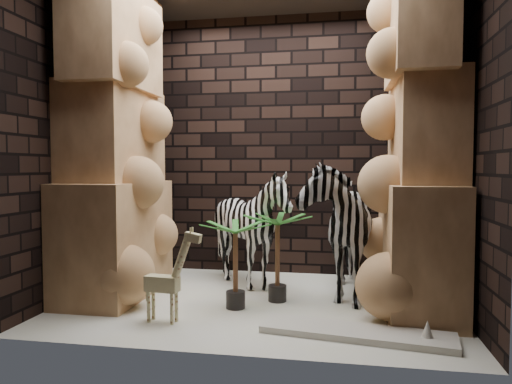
% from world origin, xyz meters
% --- Properties ---
extents(floor, '(3.50, 3.50, 0.00)m').
position_xyz_m(floor, '(0.00, 0.00, 0.00)').
color(floor, silver).
rests_on(floor, ground).
extents(wall_back, '(3.50, 0.00, 3.50)m').
position_xyz_m(wall_back, '(0.00, 1.25, 1.50)').
color(wall_back, black).
rests_on(wall_back, ground).
extents(wall_front, '(3.50, 0.00, 3.50)m').
position_xyz_m(wall_front, '(0.00, -1.25, 1.50)').
color(wall_front, black).
rests_on(wall_front, ground).
extents(wall_left, '(0.00, 3.00, 3.00)m').
position_xyz_m(wall_left, '(-1.75, 0.00, 1.50)').
color(wall_left, black).
rests_on(wall_left, ground).
extents(wall_right, '(0.00, 3.00, 3.00)m').
position_xyz_m(wall_right, '(1.75, 0.00, 1.50)').
color(wall_right, black).
rests_on(wall_right, ground).
extents(rock_pillar_left, '(0.68, 1.30, 3.00)m').
position_xyz_m(rock_pillar_left, '(-1.40, 0.00, 1.50)').
color(rock_pillar_left, tan).
rests_on(rock_pillar_left, floor).
extents(rock_pillar_right, '(0.58, 1.25, 3.00)m').
position_xyz_m(rock_pillar_right, '(1.42, 0.00, 1.50)').
color(rock_pillar_right, tan).
rests_on(rock_pillar_right, floor).
extents(zebra_right, '(0.71, 1.29, 1.52)m').
position_xyz_m(zebra_right, '(0.71, 0.42, 0.76)').
color(zebra_right, white).
rests_on(zebra_right, floor).
extents(zebra_left, '(0.98, 1.21, 1.09)m').
position_xyz_m(zebra_left, '(-0.15, 0.51, 0.55)').
color(zebra_left, white).
rests_on(zebra_left, floor).
extents(giraffe_toy, '(0.42, 0.18, 0.80)m').
position_xyz_m(giraffe_toy, '(-0.65, -0.69, 0.40)').
color(giraffe_toy, beige).
rests_on(giraffe_toy, floor).
extents(palm_front, '(0.36, 0.36, 0.82)m').
position_xyz_m(palm_front, '(0.18, 0.06, 0.41)').
color(palm_front, '#246420').
rests_on(palm_front, floor).
extents(palm_back, '(0.36, 0.36, 0.78)m').
position_xyz_m(palm_back, '(-0.15, -0.22, 0.39)').
color(palm_back, '#246420').
rests_on(palm_back, floor).
extents(surfboard, '(1.44, 0.55, 0.05)m').
position_xyz_m(surfboard, '(0.87, -0.74, 0.03)').
color(surfboard, silver).
rests_on(surfboard, floor).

